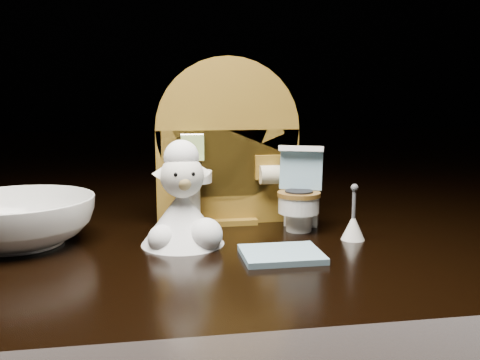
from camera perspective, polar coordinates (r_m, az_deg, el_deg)
name	(u,v)px	position (r m, az deg, el deg)	size (l,w,h in m)	color
backdrop_panel	(227,151)	(0.49, -1.41, 3.06)	(0.13, 0.05, 0.15)	brown
toy_toilet	(300,199)	(0.47, 6.43, -2.01)	(0.04, 0.05, 0.07)	white
bath_mat	(282,254)	(0.40, 4.45, -7.91)	(0.06, 0.05, 0.00)	#759CB0
toilet_brush	(353,225)	(0.45, 11.98, -4.73)	(0.02, 0.02, 0.05)	white
plush_lamb	(183,208)	(0.42, -6.10, -3.02)	(0.07, 0.07, 0.09)	white
ceramic_bowl	(18,221)	(0.46, -22.64, -4.08)	(0.12, 0.12, 0.04)	white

